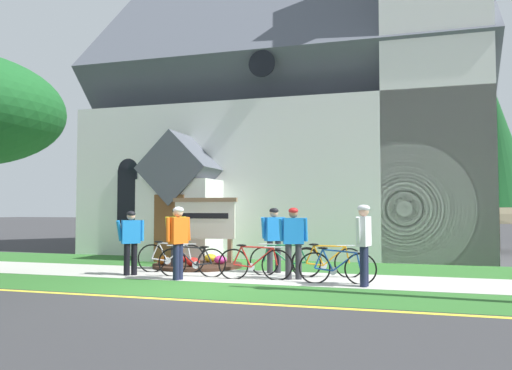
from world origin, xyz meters
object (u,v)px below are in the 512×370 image
object	(u,v)px
bicycle_blue	(327,262)
cyclist_in_orange_jersey	(293,237)
bicycle_green	(192,262)
church_sign	(205,221)
bicycle_orange	(337,267)
cyclist_in_yellow_jersey	(177,233)
roadside_conifer	(493,146)
cyclist_in_green_jersey	(178,237)
cyclist_in_blue_jersey	(364,238)
bicycle_black	(255,263)
bicycle_red	(286,260)
cyclist_in_red_jersey	(131,238)
bicycle_yellow	(171,258)
cyclist_in_white_jersey	(274,235)

from	to	relation	value
bicycle_blue	cyclist_in_orange_jersey	distance (m)	1.10
bicycle_green	bicycle_blue	world-z (taller)	bicycle_blue
church_sign	bicycle_orange	xyz separation A→B (m)	(4.22, -2.62, -0.94)
cyclist_in_yellow_jersey	roadside_conifer	bearing A→B (deg)	43.57
cyclist_in_green_jersey	cyclist_in_blue_jersey	world-z (taller)	cyclist_in_blue_jersey
bicycle_black	roadside_conifer	xyz separation A→B (m)	(6.77, 10.22, 3.76)
bicycle_red	cyclist_in_orange_jersey	xyz separation A→B (m)	(0.32, -0.59, 0.61)
cyclist_in_orange_jersey	cyclist_in_red_jersey	world-z (taller)	cyclist_in_orange_jersey
bicycle_orange	cyclist_in_orange_jersey	size ratio (longest dim) A/B	1.01
cyclist_in_blue_jersey	cyclist_in_green_jersey	bearing A→B (deg)	-177.64
bicycle_green	bicycle_red	xyz separation A→B (m)	(2.16, 0.79, 0.01)
bicycle_blue	bicycle_red	size ratio (longest dim) A/B	0.96
cyclist_in_green_jersey	cyclist_in_blue_jersey	bearing A→B (deg)	2.36
bicycle_orange	cyclist_in_yellow_jersey	distance (m)	4.79
bicycle_yellow	cyclist_in_yellow_jersey	xyz separation A→B (m)	(-0.12, 0.59, 0.60)
bicycle_red	cyclist_in_blue_jersey	world-z (taller)	cyclist_in_blue_jersey
bicycle_red	cyclist_in_blue_jersey	xyz separation A→B (m)	(1.99, -1.24, 0.65)
bicycle_green	roadside_conifer	size ratio (longest dim) A/B	0.25
bicycle_red	church_sign	bearing A→B (deg)	149.75
bicycle_black	bicycle_yellow	bearing A→B (deg)	164.37
bicycle_black	cyclist_in_blue_jersey	xyz separation A→B (m)	(2.54, -0.37, 0.65)
bicycle_orange	bicycle_green	bearing A→B (deg)	177.16
bicycle_orange	cyclist_in_yellow_jersey	bearing A→B (deg)	162.99
church_sign	bicycle_yellow	xyz separation A→B (m)	(-0.20, -1.83, -0.92)
bicycle_green	cyclist_in_white_jersey	distance (m)	2.22
cyclist_in_white_jersey	roadside_conifer	bearing A→B (deg)	53.33
cyclist_in_white_jersey	cyclist_in_orange_jersey	size ratio (longest dim) A/B	1.00
bicycle_yellow	cyclist_in_orange_jersey	bearing A→B (deg)	-7.04
bicycle_yellow	cyclist_in_orange_jersey	size ratio (longest dim) A/B	1.04
cyclist_in_green_jersey	cyclist_in_blue_jersey	xyz separation A→B (m)	(4.24, 0.17, 0.03)
cyclist_in_yellow_jersey	cyclist_in_white_jersey	xyz separation A→B (m)	(2.75, 0.01, -0.00)
cyclist_in_yellow_jersey	roadside_conifer	size ratio (longest dim) A/B	0.26
bicycle_orange	bicycle_blue	bearing A→B (deg)	110.39
cyclist_in_orange_jersey	cyclist_in_red_jersey	xyz separation A→B (m)	(-4.05, -0.42, -0.06)
cyclist_in_orange_jersey	bicycle_yellow	bearing A→B (deg)	172.96
cyclist_in_white_jersey	cyclist_in_orange_jersey	xyz separation A→B (m)	(0.73, -1.02, 0.00)
bicycle_black	bicycle_orange	size ratio (longest dim) A/B	1.03
church_sign	bicycle_green	distance (m)	2.70
bicycle_yellow	cyclist_in_blue_jersey	world-z (taller)	cyclist_in_blue_jersey
bicycle_green	cyclist_in_green_jersey	bearing A→B (deg)	-98.10
cyclist_in_green_jersey	cyclist_in_yellow_jersey	xyz separation A→B (m)	(-0.91, 1.83, -0.02)
church_sign	cyclist_in_white_jersey	bearing A→B (deg)	-26.81
cyclist_in_green_jersey	cyclist_in_white_jersey	xyz separation A→B (m)	(1.84, 1.84, -0.02)
bicycle_blue	cyclist_in_blue_jersey	world-z (taller)	cyclist_in_blue_jersey
cyclist_in_green_jersey	cyclist_in_red_jersey	size ratio (longest dim) A/B	1.06
church_sign	bicycle_black	xyz separation A→B (m)	(2.29, -2.52, -0.92)
bicycle_yellow	bicycle_red	world-z (taller)	bicycle_yellow
cyclist_in_yellow_jersey	cyclist_in_orange_jersey	bearing A→B (deg)	-16.16
cyclist_in_orange_jersey	roadside_conifer	xyz separation A→B (m)	(5.91, 9.94, 3.15)
cyclist_in_white_jersey	bicycle_orange	bearing A→B (deg)	-37.90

